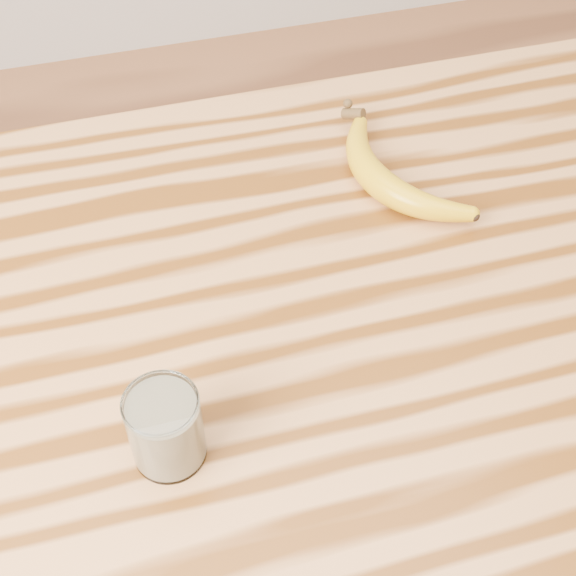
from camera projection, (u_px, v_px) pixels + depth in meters
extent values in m
cube|color=#B87C44|center=(276.00, 324.00, 0.88)|extent=(1.20, 0.80, 0.04)
cylinder|color=brown|center=(505.00, 277.00, 1.53)|extent=(0.06, 0.06, 0.86)
cylinder|color=white|center=(166.00, 428.00, 0.72)|extent=(0.07, 0.07, 0.09)
torus|color=white|center=(160.00, 403.00, 0.69)|extent=(0.07, 0.07, 0.00)
cylinder|color=beige|center=(166.00, 430.00, 0.73)|extent=(0.06, 0.06, 0.07)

